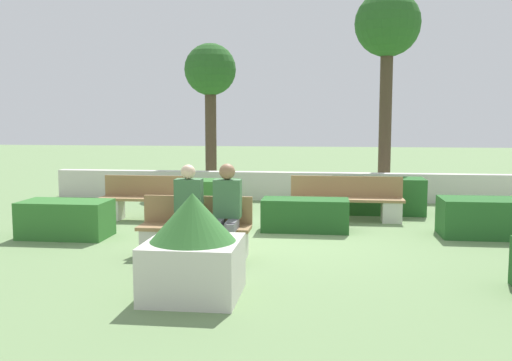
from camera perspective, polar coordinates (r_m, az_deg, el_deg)
ground_plane at (r=9.41m, az=1.35°, el=-5.81°), size 60.00×60.00×0.00m
perimeter_wall at (r=13.70m, az=3.16°, el=-0.57°), size 11.43×0.30×0.68m
bench_front at (r=8.22m, az=-6.13°, el=-5.39°), size 1.60×0.48×0.84m
bench_left_side at (r=11.26m, az=-10.95°, el=-2.26°), size 1.78×0.48×0.84m
bench_right_side at (r=11.09m, az=9.02°, el=-2.27°), size 2.16×0.48×0.84m
person_seated_man at (r=8.03m, az=-6.94°, el=-2.70°), size 0.38×0.64×1.32m
person_seated_woman at (r=7.92m, az=-3.01°, el=-2.68°), size 0.38×0.64×1.34m
hedge_block_near_left at (r=10.02m, az=4.93°, el=-3.44°), size 1.50×0.64×0.56m
hedge_block_near_right at (r=9.96m, az=-18.48°, el=-3.67°), size 1.44×0.77×0.61m
hedge_block_mid_left at (r=10.34m, az=23.88°, el=-3.46°), size 2.19×0.84×0.64m
hedge_block_far_left at (r=12.04m, az=12.08°, el=-1.49°), size 1.87×0.75×0.74m
hedge_block_far_right at (r=12.41m, az=-5.19°, el=-1.39°), size 1.40×0.76×0.64m
planter_corner_left at (r=6.35m, az=-6.31°, el=-6.64°), size 1.02×1.02×1.16m
tree_leftmost at (r=15.49m, az=-4.59°, el=10.41°), size 1.38×1.38×3.94m
tree_center_left at (r=14.88m, az=13.01°, el=14.33°), size 1.62×1.62×5.09m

